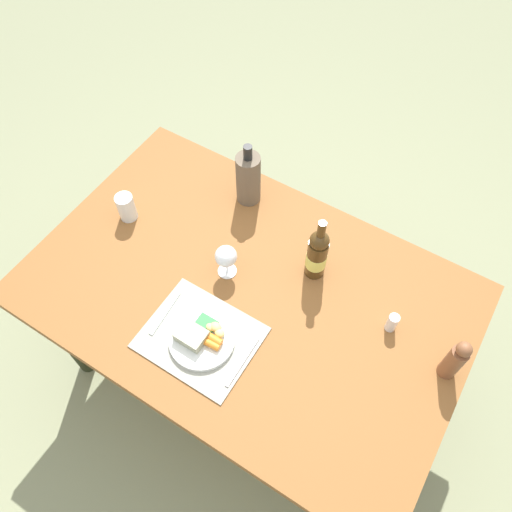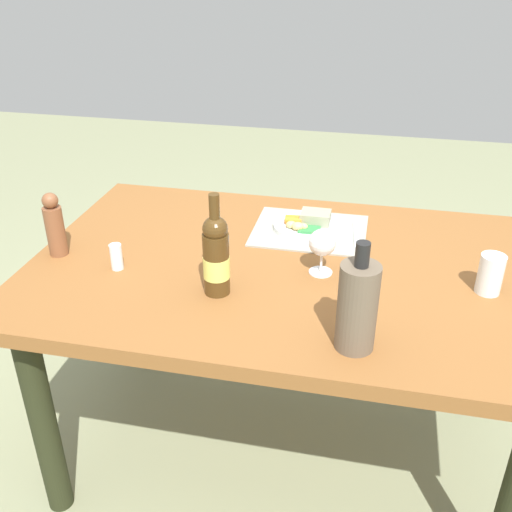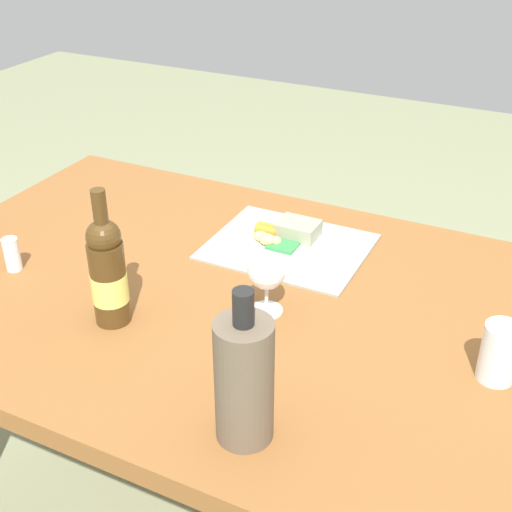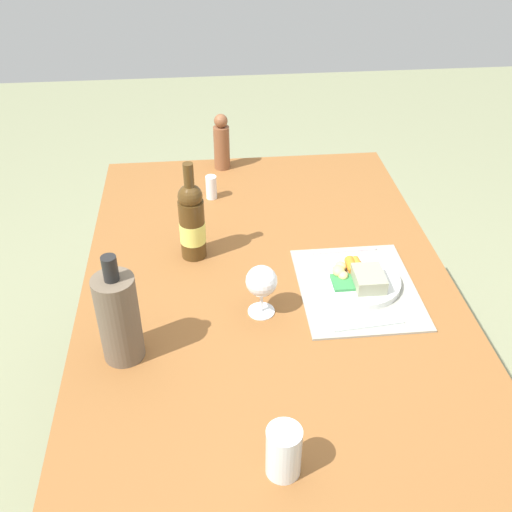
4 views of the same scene
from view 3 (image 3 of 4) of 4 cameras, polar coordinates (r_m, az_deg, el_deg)
dining_table at (r=1.59m, az=-2.07°, el=-5.98°), size 1.58×1.02×0.78m
placemat at (r=1.70m, az=2.68°, el=0.78°), size 0.38×0.31×0.01m
dinner_plate at (r=1.70m, az=2.44°, el=1.57°), size 0.23×0.23×0.06m
fork at (r=1.65m, az=7.54°, el=-0.40°), size 0.03×0.19×0.00m
knife at (r=1.77m, az=-2.40°, el=2.14°), size 0.01×0.19×0.00m
wine_bottle at (r=1.41m, az=-12.18°, el=-1.32°), size 0.07×0.07×0.30m
water_tumbler at (r=1.34m, az=19.48°, el=-7.82°), size 0.07×0.07×0.12m
salt_shaker at (r=1.69m, az=-19.57°, el=0.14°), size 0.04×0.04×0.08m
wine_glass at (r=1.42m, az=0.89°, el=-1.35°), size 0.08×0.08×0.14m
cooler_bottle at (r=1.12m, az=-0.99°, el=-10.20°), size 0.10×0.10×0.29m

